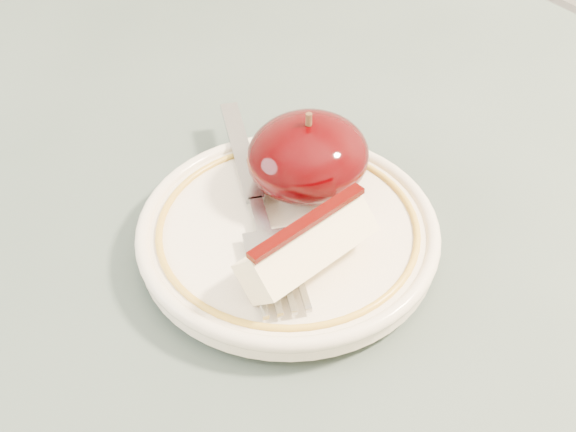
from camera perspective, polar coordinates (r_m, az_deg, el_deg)
plate at (r=0.48m, az=0.00°, el=-1.21°), size 0.18×0.18×0.02m
apple_half at (r=0.50m, az=1.43°, el=4.29°), size 0.08×0.07×0.06m
apple_wedge at (r=0.44m, az=1.38°, el=-2.15°), size 0.08×0.04×0.04m
fork at (r=0.49m, az=-2.30°, el=1.03°), size 0.10×0.18×0.00m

